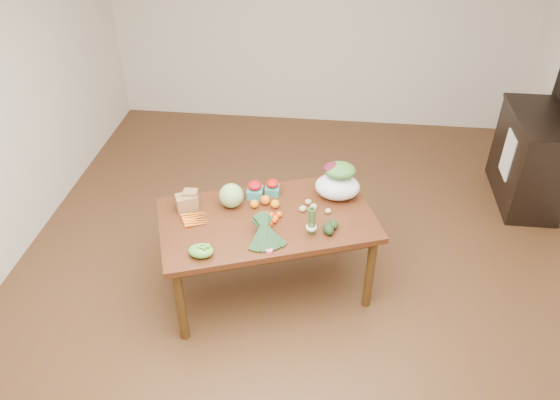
# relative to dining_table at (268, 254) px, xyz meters

# --- Properties ---
(floor) EXTENTS (6.00, 6.00, 0.00)m
(floor) POSITION_rel_dining_table_xyz_m (0.22, 0.11, -0.38)
(floor) COLOR #502F1B
(floor) RESTS_ON ground
(room_walls) EXTENTS (5.02, 6.02, 2.70)m
(room_walls) POSITION_rel_dining_table_xyz_m (0.22, 0.11, 0.97)
(room_walls) COLOR beige
(room_walls) RESTS_ON floor
(dining_table) EXTENTS (1.85, 1.41, 0.75)m
(dining_table) POSITION_rel_dining_table_xyz_m (0.00, 0.00, 0.00)
(dining_table) COLOR #502812
(dining_table) RESTS_ON floor
(cabinet) EXTENTS (0.52, 1.02, 0.94)m
(cabinet) POSITION_rel_dining_table_xyz_m (2.44, 1.59, 0.10)
(cabinet) COLOR black
(cabinet) RESTS_ON floor
(dish_towel) EXTENTS (0.02, 0.28, 0.45)m
(dish_towel) POSITION_rel_dining_table_xyz_m (2.18, 1.51, 0.18)
(dish_towel) COLOR white
(dish_towel) RESTS_ON cabinet
(paper_bag) EXTENTS (0.26, 0.24, 0.15)m
(paper_bag) POSITION_rel_dining_table_xyz_m (-0.64, 0.04, 0.45)
(paper_bag) COLOR #915B41
(paper_bag) RESTS_ON dining_table
(cabbage) EXTENTS (0.19, 0.19, 0.19)m
(cabbage) POSITION_rel_dining_table_xyz_m (-0.30, 0.12, 0.47)
(cabbage) COLOR #A4BE6D
(cabbage) RESTS_ON dining_table
(strawberry_basket_a) EXTENTS (0.16, 0.16, 0.11)m
(strawberry_basket_a) POSITION_rel_dining_table_xyz_m (-0.13, 0.26, 0.43)
(strawberry_basket_a) COLOR #B20B18
(strawberry_basket_a) RESTS_ON dining_table
(strawberry_basket_b) EXTENTS (0.14, 0.14, 0.10)m
(strawberry_basket_b) POSITION_rel_dining_table_xyz_m (0.00, 0.32, 0.43)
(strawberry_basket_b) COLOR red
(strawberry_basket_b) RESTS_ON dining_table
(orange_a) EXTENTS (0.07, 0.07, 0.07)m
(orange_a) POSITION_rel_dining_table_xyz_m (-0.12, 0.12, 0.41)
(orange_a) COLOR orange
(orange_a) RESTS_ON dining_table
(orange_b) EXTENTS (0.08, 0.08, 0.08)m
(orange_b) POSITION_rel_dining_table_xyz_m (-0.04, 0.17, 0.41)
(orange_b) COLOR #FF5D0F
(orange_b) RESTS_ON dining_table
(orange_c) EXTENTS (0.07, 0.07, 0.07)m
(orange_c) POSITION_rel_dining_table_xyz_m (0.05, 0.13, 0.41)
(orange_c) COLOR #FCA20F
(orange_c) RESTS_ON dining_table
(mandarin_cluster) EXTENTS (0.23, 0.23, 0.08)m
(mandarin_cluster) POSITION_rel_dining_table_xyz_m (0.04, -0.03, 0.41)
(mandarin_cluster) COLOR #ED510E
(mandarin_cluster) RESTS_ON dining_table
(carrots) EXTENTS (0.27, 0.25, 0.03)m
(carrots) POSITION_rel_dining_table_xyz_m (-0.53, -0.09, 0.39)
(carrots) COLOR orange
(carrots) RESTS_ON dining_table
(snap_pea_bag) EXTENTS (0.18, 0.14, 0.08)m
(snap_pea_bag) POSITION_rel_dining_table_xyz_m (-0.40, -0.48, 0.42)
(snap_pea_bag) COLOR #59B03B
(snap_pea_bag) RESTS_ON dining_table
(kale_bunch) EXTENTS (0.44, 0.48, 0.16)m
(kale_bunch) POSITION_rel_dining_table_xyz_m (0.03, -0.30, 0.45)
(kale_bunch) COLOR black
(kale_bunch) RESTS_ON dining_table
(asparagus_bundle) EXTENTS (0.11, 0.14, 0.26)m
(asparagus_bundle) POSITION_rel_dining_table_xyz_m (0.35, -0.16, 0.50)
(asparagus_bundle) COLOR #537535
(asparagus_bundle) RESTS_ON dining_table
(potato_a) EXTENTS (0.05, 0.05, 0.04)m
(potato_a) POSITION_rel_dining_table_xyz_m (0.27, 0.12, 0.40)
(potato_a) COLOR tan
(potato_a) RESTS_ON dining_table
(potato_b) EXTENTS (0.05, 0.05, 0.05)m
(potato_b) POSITION_rel_dining_table_xyz_m (0.26, 0.11, 0.40)
(potato_b) COLOR tan
(potato_b) RESTS_ON dining_table
(potato_c) EXTENTS (0.06, 0.05, 0.05)m
(potato_c) POSITION_rel_dining_table_xyz_m (0.35, 0.15, 0.40)
(potato_c) COLOR tan
(potato_c) RESTS_ON dining_table
(potato_d) EXTENTS (0.05, 0.05, 0.05)m
(potato_d) POSITION_rel_dining_table_xyz_m (0.30, 0.21, 0.40)
(potato_d) COLOR tan
(potato_d) RESTS_ON dining_table
(potato_e) EXTENTS (0.05, 0.04, 0.04)m
(potato_e) POSITION_rel_dining_table_xyz_m (0.47, 0.11, 0.40)
(potato_e) COLOR tan
(potato_e) RESTS_ON dining_table
(avocado_a) EXTENTS (0.11, 0.14, 0.08)m
(avocado_a) POSITION_rel_dining_table_xyz_m (0.48, -0.14, 0.41)
(avocado_a) COLOR black
(avocado_a) RESTS_ON dining_table
(avocado_b) EXTENTS (0.09, 0.12, 0.07)m
(avocado_b) POSITION_rel_dining_table_xyz_m (0.51, -0.07, 0.41)
(avocado_b) COLOR black
(avocado_b) RESTS_ON dining_table
(salad_bag) EXTENTS (0.43, 0.38, 0.28)m
(salad_bag) POSITION_rel_dining_table_xyz_m (0.53, 0.33, 0.51)
(salad_bag) COLOR white
(salad_bag) RESTS_ON dining_table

